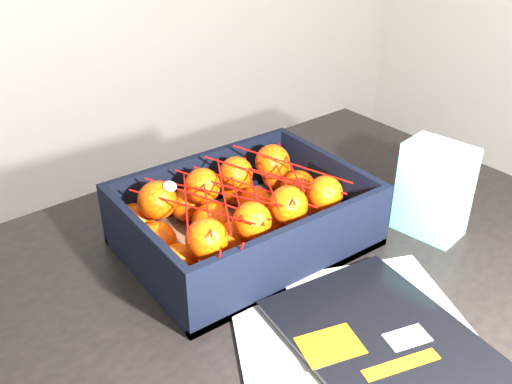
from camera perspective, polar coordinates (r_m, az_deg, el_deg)
table at (r=0.91m, az=0.09°, el=-14.05°), size 1.23×0.85×0.75m
magazine_stack at (r=0.75m, az=11.15°, el=-14.91°), size 0.41×0.34×0.02m
produce_crate at (r=0.91m, az=-1.12°, el=-3.41°), size 0.36×0.27×0.11m
clementine_heap at (r=0.90m, az=-1.35°, el=-2.15°), size 0.35×0.25×0.11m
mesh_net at (r=0.86m, az=-1.32°, el=0.12°), size 0.30×0.24×0.09m
retail_carton at (r=0.96m, az=17.30°, el=0.19°), size 0.09×0.11×0.16m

